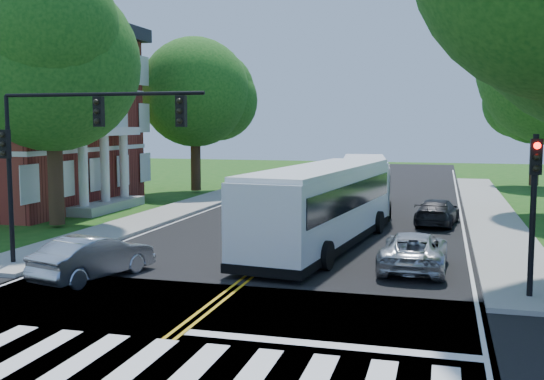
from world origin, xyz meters
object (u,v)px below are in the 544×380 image
(signal_nw, at_px, (69,138))
(bus_lead, at_px, (322,205))
(suv, at_px, (414,251))
(bus_follow, at_px, (364,183))
(hatchback, at_px, (94,257))
(signal_ne, at_px, (534,193))
(dark_sedan, at_px, (437,212))

(signal_nw, height_order, bus_lead, signal_nw)
(bus_lead, distance_m, suv, 4.82)
(bus_follow, distance_m, hatchback, 19.30)
(hatchback, bearing_deg, signal_ne, -160.77)
(signal_nw, distance_m, hatchback, 3.97)
(bus_lead, height_order, hatchback, bus_lead)
(bus_lead, relative_size, dark_sedan, 2.90)
(signal_nw, xyz_separation_m, bus_lead, (7.18, 6.07, -2.70))
(signal_nw, height_order, dark_sedan, signal_nw)
(signal_ne, bearing_deg, bus_follow, 110.78)
(bus_lead, bearing_deg, hatchback, 56.18)
(signal_nw, height_order, hatchback, signal_nw)
(signal_nw, distance_m, suv, 11.87)
(bus_lead, height_order, dark_sedan, bus_lead)
(dark_sedan, bearing_deg, hatchback, 60.17)
(suv, bearing_deg, bus_follow, -75.56)
(hatchback, bearing_deg, bus_lead, -115.19)
(bus_follow, distance_m, dark_sedan, 6.20)
(signal_nw, distance_m, bus_lead, 9.78)
(signal_ne, bearing_deg, hatchback, -176.53)
(signal_nw, bearing_deg, suv, 15.97)
(signal_nw, xyz_separation_m, suv, (10.83, 3.10, -3.74))
(signal_nw, distance_m, signal_ne, 14.13)
(signal_nw, height_order, signal_ne, signal_nw)
(bus_follow, xyz_separation_m, dark_sedan, (4.06, -4.61, -0.90))
(bus_follow, xyz_separation_m, hatchback, (-6.17, -18.27, -0.84))
(dark_sedan, bearing_deg, suv, 93.22)
(bus_follow, relative_size, hatchback, 2.75)
(dark_sedan, bearing_deg, bus_lead, 64.83)
(hatchback, xyz_separation_m, dark_sedan, (10.22, 13.66, -0.06))
(signal_nw, bearing_deg, bus_follow, 67.05)
(bus_follow, bearing_deg, suv, 96.26)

